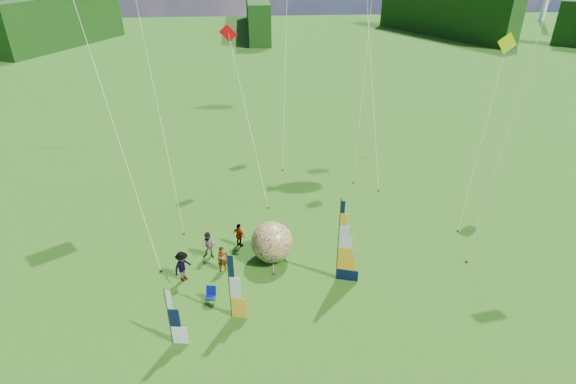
{
  "coord_description": "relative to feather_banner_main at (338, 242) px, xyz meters",
  "views": [
    {
      "loc": [
        -2.83,
        -15.67,
        16.41
      ],
      "look_at": [
        -1.0,
        4.0,
        5.5
      ],
      "focal_mm": 28.0,
      "sensor_mm": 36.0,
      "label": 1
    }
  ],
  "objects": [
    {
      "name": "ground",
      "position": [
        -1.67,
        -3.64,
        -2.53
      ],
      "size": [
        220.0,
        220.0,
        0.0
      ],
      "primitive_type": "plane",
      "color": "#325311",
      "rests_on": "ground"
    },
    {
      "name": "treeline_ring",
      "position": [
        -1.67,
        -3.64,
        1.47
      ],
      "size": [
        210.0,
        210.0,
        8.0
      ],
      "primitive_type": null,
      "color": "#183A0B",
      "rests_on": "ground"
    },
    {
      "name": "feather_banner_main",
      "position": [
        0.0,
        0.0,
        0.0
      ],
      "size": [
        1.33,
        0.49,
        5.06
      ],
      "primitive_type": null,
      "rotation": [
        0.0,
        0.0,
        -0.29
      ],
      "color": "black",
      "rests_on": "ground"
    },
    {
      "name": "side_banner_left",
      "position": [
        -5.77,
        -2.38,
        -0.62
      ],
      "size": [
        1.05,
        0.37,
        3.83
      ],
      "primitive_type": null,
      "rotation": [
        0.0,
        0.0,
        -0.26
      ],
      "color": "yellow",
      "rests_on": "ground"
    },
    {
      "name": "side_banner_far",
      "position": [
        -8.49,
        -3.86,
        -0.92
      ],
      "size": [
        0.96,
        0.23,
        3.21
      ],
      "primitive_type": null,
      "rotation": [
        0.0,
        0.0,
        -0.14
      ],
      "color": "white",
      "rests_on": "ground"
    },
    {
      "name": "bol_inflatable",
      "position": [
        -3.44,
        2.15,
        -1.31
      ],
      "size": [
        2.73,
        2.73,
        2.44
      ],
      "primitive_type": "sphere",
      "rotation": [
        0.0,
        0.0,
        -0.13
      ],
      "color": "#000574",
      "rests_on": "ground"
    },
    {
      "name": "spectator_a",
      "position": [
        -6.3,
        1.35,
        -1.73
      ],
      "size": [
        0.65,
        0.49,
        1.59
      ],
      "primitive_type": "imported",
      "rotation": [
        0.0,
        0.0,
        0.21
      ],
      "color": "#66594C",
      "rests_on": "ground"
    },
    {
      "name": "spectator_b",
      "position": [
        -7.14,
        2.65,
        -1.66
      ],
      "size": [
        0.91,
        0.58,
        1.74
      ],
      "primitive_type": "imported",
      "rotation": [
        0.0,
        0.0,
        -0.2
      ],
      "color": "#66594C",
      "rests_on": "ground"
    },
    {
      "name": "spectator_c",
      "position": [
        -8.44,
        0.72,
        -1.6
      ],
      "size": [
        1.08,
        1.23,
        1.86
      ],
      "primitive_type": "imported",
      "rotation": [
        0.0,
        0.0,
        0.92
      ],
      "color": "#66594C",
      "rests_on": "ground"
    },
    {
      "name": "spectator_d",
      "position": [
        -5.36,
        3.65,
        -1.73
      ],
      "size": [
        0.95,
        0.92,
        1.6
      ],
      "primitive_type": "imported",
      "rotation": [
        0.0,
        0.0,
        2.4
      ],
      "color": "#66594C",
      "rests_on": "ground"
    },
    {
      "name": "camp_chair",
      "position": [
        -6.86,
        -1.29,
        -2.05
      ],
      "size": [
        0.63,
        0.63,
        0.95
      ],
      "primitive_type": null,
      "rotation": [
        0.0,
        0.0,
        -0.16
      ],
      "color": "#051056",
      "rests_on": "ground"
    },
    {
      "name": "kite_whale",
      "position": [
        5.26,
        15.95,
        7.35
      ],
      "size": [
        5.7,
        16.29,
        19.75
      ],
      "primitive_type": null,
      "rotation": [
        0.0,
        0.0,
        0.11
      ],
      "color": "black",
      "rests_on": "ground"
    },
    {
      "name": "kite_rainbow_delta",
      "position": [
        -10.26,
        9.23,
        6.1
      ],
      "size": [
        7.51,
        12.7,
        17.26
      ],
      "primitive_type": null,
      "rotation": [
        0.0,
        0.0,
        0.02
      ],
      "color": "#FC0014",
      "rests_on": "ground"
    },
    {
      "name": "kite_parafoil",
      "position": [
        10.16,
        3.31,
        5.85
      ],
      "size": [
        7.91,
        8.56,
        16.76
      ],
      "primitive_type": null,
      "rotation": [
        0.0,
        0.0,
        -0.04
      ],
      "color": "#A31021",
      "rests_on": "ground"
    },
    {
      "name": "small_kite_red",
      "position": [
        -4.53,
        12.0,
        3.35
      ],
      "size": [
        6.46,
        10.84,
        11.76
      ],
      "primitive_type": null,
      "rotation": [
        0.0,
        0.0,
        0.19
      ],
      "color": "#F50609",
      "rests_on": "ground"
    },
    {
      "name": "small_kite_orange",
      "position": [
        4.73,
        15.14,
        6.68
      ],
      "size": [
        6.2,
        10.65,
        18.42
      ],
      "primitive_type": null,
      "rotation": [
        0.0,
        0.0,
        -0.15
      ],
      "color": "orange",
      "rests_on": "ground"
    },
    {
      "name": "small_kite_yellow",
      "position": [
        10.98,
        7.23,
        3.4
      ],
      "size": [
        8.3,
        10.16,
        11.85
      ],
      "primitive_type": null,
      "rotation": [
        0.0,
        0.0,
        0.16
      ],
      "color": "#E8F908",
      "rests_on": "ground"
    },
    {
      "name": "small_kite_pink",
      "position": [
        -12.04,
        5.27,
        5.95
      ],
      "size": [
        9.04,
        11.2,
        16.95
      ],
      "primitive_type": null,
      "rotation": [
        0.0,
        0.0,
        0.26
      ],
      "color": "#FF3491",
      "rests_on": "ground"
    },
    {
      "name": "small_kite_green",
      "position": [
        -1.17,
        18.97,
        5.38
      ],
      "size": [
        4.15,
        12.52,
        15.82
      ],
      "primitive_type": null,
      "rotation": [
        0.0,
        0.0,
        -0.02
      ],
      "color": "green",
      "rests_on": "ground"
    }
  ]
}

